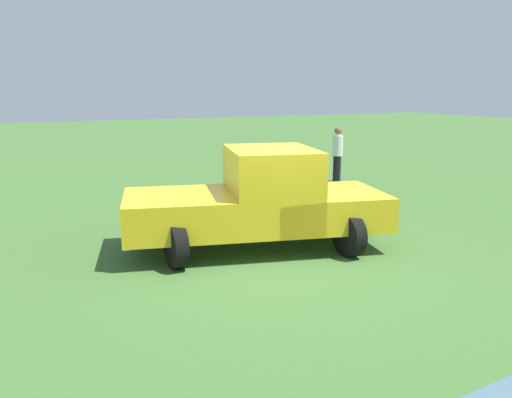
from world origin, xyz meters
TOP-DOWN VIEW (x-y plane):
  - ground_plane at (0.00, 0.00)m, footprint 80.00×80.00m
  - pickup_truck at (-0.77, 0.03)m, footprint 2.94×4.86m
  - person_visitor at (-5.66, 5.08)m, footprint 0.35×0.35m

SIDE VIEW (x-z plane):
  - ground_plane at x=0.00m, z-range 0.00..0.00m
  - pickup_truck at x=-0.77m, z-range 0.02..1.81m
  - person_visitor at x=-5.66m, z-range 0.10..1.77m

